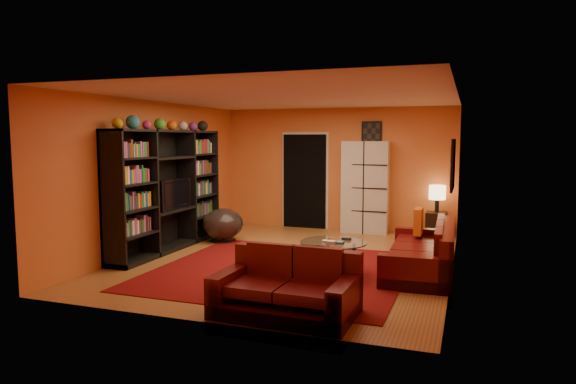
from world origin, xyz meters
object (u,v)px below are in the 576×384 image
(entertainment_unit, at_px, (168,190))
(bowl_chair, at_px, (223,224))
(table_lamp, at_px, (437,193))
(storage_cabinet, at_px, (365,187))
(coffee_table, at_px, (333,245))
(side_table, at_px, (436,225))
(tv, at_px, (171,194))
(sofa, at_px, (426,253))
(loveseat, at_px, (288,288))

(entertainment_unit, bearing_deg, bowl_chair, 59.06)
(entertainment_unit, height_order, table_lamp, entertainment_unit)
(storage_cabinet, bearing_deg, coffee_table, -88.63)
(bowl_chair, distance_m, side_table, 4.21)
(entertainment_unit, height_order, tv, entertainment_unit)
(entertainment_unit, relative_size, tv, 3.23)
(entertainment_unit, xyz_separation_m, tv, (0.05, 0.03, -0.06))
(sofa, height_order, table_lamp, table_lamp)
(bowl_chair, bearing_deg, side_table, 25.09)
(tv, distance_m, storage_cabinet, 4.01)
(tv, relative_size, coffee_table, 0.97)
(storage_cabinet, bearing_deg, bowl_chair, -144.59)
(entertainment_unit, height_order, storage_cabinet, entertainment_unit)
(side_table, bearing_deg, table_lamp, 90.00)
(side_table, distance_m, table_lamp, 0.63)
(tv, height_order, loveseat, tv)
(sofa, distance_m, table_lamp, 2.87)
(tv, bearing_deg, table_lamp, -57.93)
(table_lamp, bearing_deg, loveseat, -103.99)
(entertainment_unit, xyz_separation_m, storage_cabinet, (2.94, 2.80, -0.10))
(tv, xyz_separation_m, sofa, (4.36, -0.09, -0.70))
(tv, height_order, table_lamp, tv)
(sofa, relative_size, coffee_table, 2.43)
(storage_cabinet, relative_size, table_lamp, 3.54)
(sofa, distance_m, coffee_table, 1.40)
(entertainment_unit, relative_size, sofa, 1.29)
(coffee_table, relative_size, storage_cabinet, 0.50)
(sofa, distance_m, storage_cabinet, 3.28)
(tv, xyz_separation_m, loveseat, (3.05, -2.45, -0.70))
(sofa, bearing_deg, side_table, 88.92)
(storage_cabinet, xyz_separation_m, table_lamp, (1.44, -0.05, -0.07))
(coffee_table, distance_m, table_lamp, 3.67)
(sofa, bearing_deg, entertainment_unit, 177.61)
(entertainment_unit, height_order, loveseat, entertainment_unit)
(loveseat, xyz_separation_m, storage_cabinet, (-0.16, 5.22, 0.66))
(sofa, distance_m, side_table, 2.81)
(tv, distance_m, sofa, 4.42)
(sofa, bearing_deg, tv, 177.18)
(coffee_table, bearing_deg, loveseat, -92.39)
(table_lamp, bearing_deg, storage_cabinet, 178.01)
(tv, distance_m, loveseat, 3.97)
(entertainment_unit, distance_m, side_table, 5.24)
(coffee_table, bearing_deg, side_table, 70.53)
(entertainment_unit, bearing_deg, side_table, 32.08)
(tv, height_order, bowl_chair, tv)
(entertainment_unit, relative_size, side_table, 6.00)
(tv, relative_size, storage_cabinet, 0.49)
(entertainment_unit, relative_size, bowl_chair, 3.87)
(bowl_chair, bearing_deg, tv, -119.54)
(storage_cabinet, bearing_deg, entertainment_unit, -138.81)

